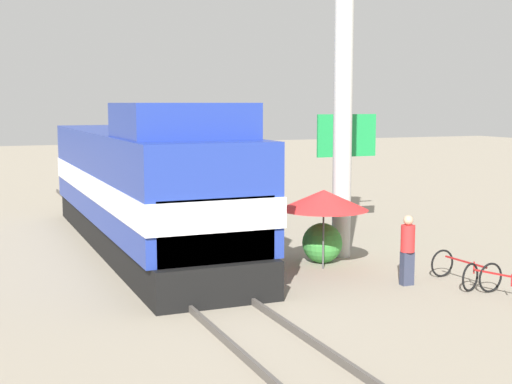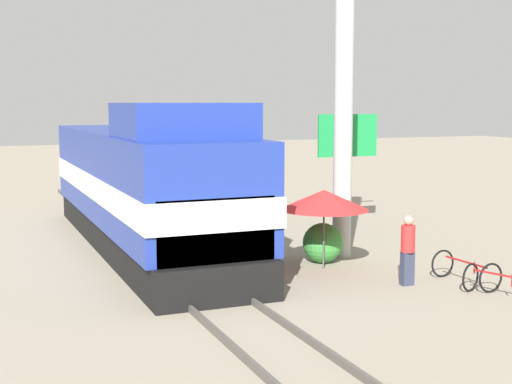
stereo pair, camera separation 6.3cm
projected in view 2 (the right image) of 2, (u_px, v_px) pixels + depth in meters
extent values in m
plane|color=gray|center=(177.00, 273.00, 18.59)|extent=(120.00, 120.00, 0.00)
cube|color=#4C4742|center=(150.00, 272.00, 18.31)|extent=(0.08, 37.28, 0.15)
cube|color=#4C4742|center=(203.00, 268.00, 18.85)|extent=(0.08, 37.28, 0.15)
cube|color=black|center=(143.00, 232.00, 21.89)|extent=(2.93, 14.38, 0.91)
cube|color=navy|center=(142.00, 175.00, 21.67)|extent=(3.19, 13.80, 2.64)
cube|color=white|center=(143.00, 183.00, 21.71)|extent=(3.23, 13.95, 0.70)
cube|color=white|center=(203.00, 224.00, 16.34)|extent=(2.71, 2.01, 1.45)
cube|color=navy|center=(182.00, 120.00, 17.50)|extent=(3.00, 3.16, 0.86)
cylinder|color=#B2B2AD|center=(344.00, 89.00, 19.99)|extent=(0.53, 0.53, 9.57)
cylinder|color=#4C4C4C|center=(324.00, 232.00, 18.91)|extent=(0.05, 0.05, 2.00)
cone|color=red|center=(324.00, 200.00, 18.80)|extent=(2.37, 2.37, 0.53)
cube|color=#595959|center=(347.00, 193.00, 24.78)|extent=(0.12, 0.12, 2.56)
cube|color=#198C3F|center=(348.00, 135.00, 24.53)|extent=(2.28, 0.08, 1.46)
sphere|color=#388C38|center=(323.00, 243.00, 19.69)|extent=(1.11, 1.11, 1.11)
cube|color=#2D3347|center=(407.00, 268.00, 17.28)|extent=(0.30, 0.20, 0.82)
cylinder|color=red|center=(408.00, 239.00, 17.19)|extent=(0.34, 0.34, 0.65)
sphere|color=tan|center=(409.00, 220.00, 17.14)|extent=(0.24, 0.24, 0.24)
torus|color=black|center=(491.00, 278.00, 16.60)|extent=(0.71, 0.09, 0.71)
torus|color=black|center=(443.00, 263.00, 18.09)|extent=(0.71, 0.09, 0.71)
cube|color=#A51919|center=(466.00, 262.00, 17.32)|extent=(0.13, 1.42, 0.04)
cylinder|color=#A51919|center=(474.00, 268.00, 17.07)|extent=(0.04, 0.04, 0.30)
torus|color=black|center=(471.00, 277.00, 16.70)|extent=(0.66, 0.28, 0.68)
cube|color=#A51919|center=(501.00, 275.00, 16.11)|extent=(0.49, 1.23, 0.04)
cylinder|color=#A51919|center=(512.00, 281.00, 15.93)|extent=(0.04, 0.04, 0.28)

